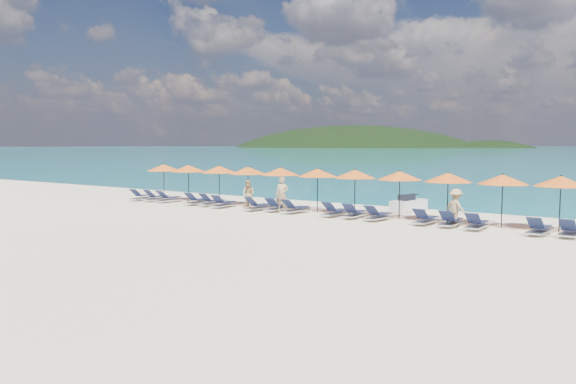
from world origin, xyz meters
The scene contains 35 objects.
ground centered at (0.00, 0.00, 0.00)m, with size 1400.00×1400.00×0.00m, color beige.
headland_main centered at (-300.00, 540.00, -38.00)m, with size 374.00×242.00×126.50m.
headland_small centered at (-150.00, 560.00, -35.00)m, with size 162.00×126.00×85.50m.
jetski centered at (3.69, 8.69, 0.35)m, with size 1.22×2.48×0.85m.
beachgoer_a centered at (-1.32, 4.31, 0.91)m, with size 0.66×0.43×1.82m, color tan.
beachgoer_b centered at (-3.97, 4.81, 0.78)m, with size 0.75×0.43×1.55m, color tan.
beachgoer_c centered at (7.57, 4.72, 0.79)m, with size 1.03×0.48×1.59m, color tan.
umbrella_0 centered at (-11.40, 5.42, 2.02)m, with size 2.10×2.10×2.28m.
umbrella_1 centered at (-9.19, 5.41, 2.02)m, with size 2.10×2.10×2.28m.
umbrella_2 centered at (-6.82, 5.59, 2.02)m, with size 2.10×2.10×2.28m.
umbrella_3 centered at (-4.57, 5.52, 2.02)m, with size 2.10×2.10×2.28m.
umbrella_4 centered at (-2.40, 5.64, 2.02)m, with size 2.10×2.10×2.28m.
umbrella_5 centered at (0.03, 5.57, 2.02)m, with size 2.10×2.10×2.28m.
umbrella_6 centered at (2.19, 5.60, 2.02)m, with size 2.10×2.10×2.28m.
umbrella_7 centered at (4.57, 5.61, 2.02)m, with size 2.10×2.10×2.28m.
umbrella_8 centered at (6.94, 5.44, 2.02)m, with size 2.10×2.10×2.28m.
umbrella_9 centered at (9.28, 5.43, 2.02)m, with size 2.10×2.10×2.28m.
umbrella_10 centered at (11.47, 5.56, 2.02)m, with size 2.10×2.10×2.28m.
lounger_0 centered at (-12.06, 4.19, 0.24)m, with size 0.74×1.74×0.66m.
lounger_1 centered at (-10.89, 4.32, 0.24)m, with size 0.63×1.70×0.66m.
lounger_2 centered at (-9.74, 4.30, 0.24)m, with size 0.70×1.73×0.66m.
lounger_3 centered at (-7.40, 4.30, 0.24)m, with size 0.74×1.74×0.66m.
lounger_4 centered at (-6.29, 4.38, 0.24)m, with size 0.65×1.71×0.66m.
lounger_5 centered at (-5.16, 4.08, 0.24)m, with size 0.79×1.75×0.66m.
lounger_6 centered at (-2.77, 4.17, 0.24)m, with size 0.79×1.76×0.66m.
lounger_7 centered at (-1.74, 4.45, 0.24)m, with size 0.78×1.75×0.66m.
lounger_8 centered at (-0.52, 4.33, 0.24)m, with size 0.76×1.75×0.66m.
lounger_9 centered at (1.78, 4.43, 0.24)m, with size 0.73×1.74×0.66m.
lounger_10 centered at (2.84, 4.41, 0.24)m, with size 0.71×1.73×0.66m.
lounger_11 centered at (4.12, 4.28, 0.24)m, with size 0.77×1.75×0.66m.
lounger_12 centered at (6.37, 4.35, 0.24)m, with size 0.66×1.72×0.66m.
lounger_13 centered at (7.49, 4.35, 0.24)m, with size 0.66×1.71×0.66m.
lounger_14 centered at (8.62, 4.19, 0.24)m, with size 0.65×1.71×0.66m.
lounger_15 centered at (10.99, 4.21, 0.24)m, with size 0.72×1.73×0.66m.
lounger_16 centered at (12.06, 4.36, 0.24)m, with size 0.66×1.71×0.66m.
Camera 1 is at (15.59, -18.73, 3.47)m, focal length 35.00 mm.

